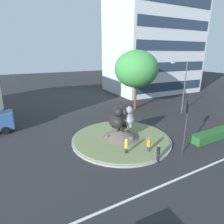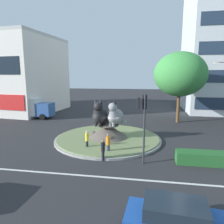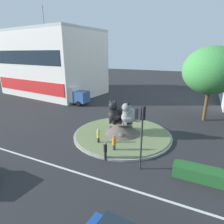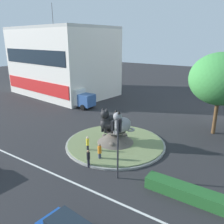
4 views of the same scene
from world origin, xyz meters
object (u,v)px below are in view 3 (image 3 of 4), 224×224
Objects in this scene: traffic_light_mast at (141,124)px; broadleaf_tree_behind_island at (211,71)px; cat_statue_black at (115,113)px; pedestrian_orange_shirt at (114,143)px; pedestrian_black_shirt at (105,151)px; shophouse_block at (53,63)px; delivery_box_truck at (69,94)px; pedestrian_yellow_shirt at (98,136)px; cat_statue_grey at (129,115)px.

broadleaf_tree_behind_island reaches higher than traffic_light_mast.
broadleaf_tree_behind_island is at bearing 140.82° from cat_statue_black.
pedestrian_orange_shirt reaches higher than pedestrian_black_shirt.
delivery_box_truck is (8.37, -6.03, -4.93)m from shophouse_block.
pedestrian_black_shirt is (-0.14, -1.46, -0.01)m from pedestrian_orange_shirt.
cat_statue_black is at bearing -33.47° from delivery_box_truck.
broadleaf_tree_behind_island is 17.27m from pedestrian_black_shirt.
pedestrian_orange_shirt reaches higher than pedestrian_yellow_shirt.
delivery_box_truck reaches higher than pedestrian_orange_shirt.
delivery_box_truck is at bearing 1.52° from pedestrian_orange_shirt.
pedestrian_yellow_shirt is at bearing -7.09° from cat_statue_black.
pedestrian_yellow_shirt is (-4.83, 2.09, -2.83)m from traffic_light_mast.
delivery_box_truck is at bearing -64.12° from pedestrian_black_shirt.
pedestrian_black_shirt is (-0.18, -5.17, -1.62)m from cat_statue_grey.
traffic_light_mast is 0.71× the size of delivery_box_truck.
pedestrian_orange_shirt is 1.01× the size of pedestrian_yellow_shirt.
cat_statue_grey is at bearing -26.20° from shophouse_block.
pedestrian_orange_shirt is 2.13m from pedestrian_yellow_shirt.
cat_statue_black reaches higher than cat_statue_grey.
cat_statue_grey reaches higher than delivery_box_truck.
shophouse_block is 12.70× the size of pedestrian_yellow_shirt.
shophouse_block is at bearing -61.32° from pedestrian_black_shirt.
traffic_light_mast reaches higher than pedestrian_orange_shirt.
pedestrian_orange_shirt is (-2.82, 1.39, -2.84)m from traffic_light_mast.
pedestrian_yellow_shirt is (-2.01, 0.70, 0.01)m from pedestrian_orange_shirt.
cat_statue_black reaches higher than pedestrian_orange_shirt.
traffic_light_mast is (4.27, -4.88, 1.18)m from cat_statue_black.
traffic_light_mast is (2.78, -5.09, 1.22)m from cat_statue_grey.
delivery_box_truck is (-14.67, 8.85, -0.87)m from cat_statue_grey.
cat_statue_black is at bearing -28.36° from shophouse_block.
pedestrian_black_shirt is at bearing 17.51° from cat_statue_grey.
shophouse_block reaches higher than pedestrian_black_shirt.
pedestrian_yellow_shirt is (-0.56, -2.79, -1.65)m from cat_statue_black.
traffic_light_mast reaches higher than pedestrian_black_shirt.
pedestrian_yellow_shirt is (-9.52, -12.23, -5.69)m from broadleaf_tree_behind_island.
pedestrian_orange_shirt is at bearing 94.18° from pedestrian_yellow_shirt.
delivery_box_truck is (-14.49, 14.01, 0.75)m from pedestrian_black_shirt.
cat_statue_grey is 1.49× the size of pedestrian_yellow_shirt.
delivery_box_truck is at bearing -109.76° from pedestrian_yellow_shirt.
pedestrian_yellow_shirt is at bearing 22.89° from pedestrian_orange_shirt.
shophouse_block is 28.14m from pedestrian_yellow_shirt.
shophouse_block is at bearing -103.33° from cat_statue_grey.
pedestrian_black_shirt is (-2.96, -0.08, -2.84)m from traffic_light_mast.
broadleaf_tree_behind_island is at bearing -25.64° from traffic_light_mast.
cat_statue_grey is 5.93m from traffic_light_mast.
pedestrian_black_shirt is at bearing -43.00° from delivery_box_truck.
pedestrian_black_shirt is at bearing -117.98° from broadleaf_tree_behind_island.
pedestrian_yellow_shirt is 0.23× the size of delivery_box_truck.
traffic_light_mast reaches higher than cat_statue_grey.
broadleaf_tree_behind_island is (30.50, -5.65, 0.02)m from shophouse_block.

